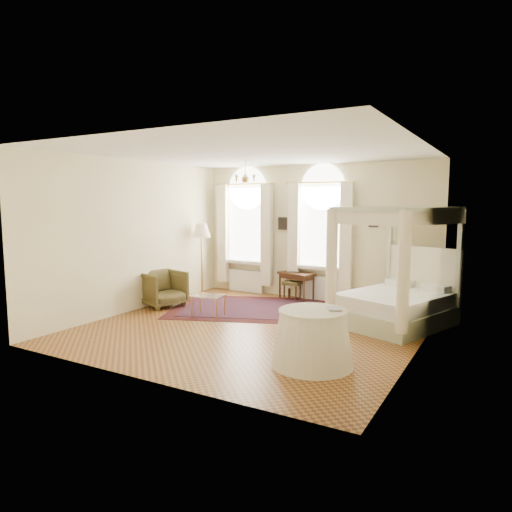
{
  "coord_description": "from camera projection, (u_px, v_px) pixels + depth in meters",
  "views": [
    {
      "loc": [
        4.26,
        -7.4,
        2.39
      ],
      "look_at": [
        -0.17,
        0.4,
        1.33
      ],
      "focal_mm": 32.0,
      "sensor_mm": 36.0,
      "label": 1
    }
  ],
  "objects": [
    {
      "name": "wall_pictures",
      "position": [
        318.0,
        223.0,
        11.06
      ],
      "size": [
        2.54,
        0.03,
        0.39
      ],
      "color": "black",
      "rests_on": "room_walls"
    },
    {
      "name": "nightstand_lamp",
      "position": [
        424.0,
        272.0,
        9.63
      ],
      "size": [
        0.28,
        0.28,
        0.41
      ],
      "color": "#BF8D3F",
      "rests_on": "nightstand"
    },
    {
      "name": "window_right",
      "position": [
        320.0,
        240.0,
        10.97
      ],
      "size": [
        1.62,
        0.27,
        3.29
      ],
      "color": "silver",
      "rests_on": "room_walls"
    },
    {
      "name": "room_walls",
      "position": [
        254.0,
        224.0,
        8.53
      ],
      "size": [
        6.0,
        6.0,
        6.0
      ],
      "color": "#FFF3C2",
      "rests_on": "ground"
    },
    {
      "name": "floor_lamp",
      "position": [
        201.0,
        234.0,
        11.64
      ],
      "size": [
        0.47,
        0.47,
        1.84
      ],
      "color": "#BF8D3F",
      "rests_on": "ground"
    },
    {
      "name": "armchair",
      "position": [
        163.0,
        289.0,
        10.47
      ],
      "size": [
        1.12,
        1.1,
        0.82
      ],
      "primitive_type": "imported",
      "rotation": [
        0.0,
        0.0,
        1.28
      ],
      "color": "#4C4220",
      "rests_on": "ground"
    },
    {
      "name": "book",
      "position": [
        327.0,
        309.0,
        6.65
      ],
      "size": [
        0.31,
        0.33,
        0.03
      ],
      "primitive_type": "imported",
      "rotation": [
        0.0,
        0.0,
        0.52
      ],
      "color": "black",
      "rests_on": "side_table"
    },
    {
      "name": "coffee_table",
      "position": [
        208.0,
        297.0,
        9.54
      ],
      "size": [
        0.72,
        0.55,
        0.45
      ],
      "color": "white",
      "rests_on": "ground"
    },
    {
      "name": "oriental_rug",
      "position": [
        250.0,
        308.0,
        10.31
      ],
      "size": [
        4.15,
        3.6,
        0.01
      ],
      "color": "#441010",
      "rests_on": "ground"
    },
    {
      "name": "window_left",
      "position": [
        245.0,
        236.0,
        12.0
      ],
      "size": [
        1.62,
        0.27,
        3.29
      ],
      "color": "silver",
      "rests_on": "room_walls"
    },
    {
      "name": "laptop",
      "position": [
        295.0,
        272.0,
        11.26
      ],
      "size": [
        0.34,
        0.26,
        0.02
      ],
      "primitive_type": "imported",
      "rotation": [
        0.0,
        0.0,
        2.9
      ],
      "color": "black",
      "rests_on": "writing_desk"
    },
    {
      "name": "side_table",
      "position": [
        312.0,
        338.0,
        6.68
      ],
      "size": [
        1.22,
        1.22,
        0.83
      ],
      "color": "white",
      "rests_on": "ground"
    },
    {
      "name": "nightstand",
      "position": [
        426.0,
        299.0,
        9.73
      ],
      "size": [
        0.52,
        0.48,
        0.65
      ],
      "primitive_type": "cube",
      "rotation": [
        0.0,
        0.0,
        -0.16
      ],
      "color": "#3A2010",
      "rests_on": "ground"
    },
    {
      "name": "ground",
      "position": [
        254.0,
        327.0,
        8.76
      ],
      "size": [
        6.0,
        6.0,
        0.0
      ],
      "primitive_type": "plane",
      "color": "#9C652D",
      "rests_on": "ground"
    },
    {
      "name": "chandelier",
      "position": [
        245.0,
        178.0,
        9.9
      ],
      "size": [
        0.51,
        0.45,
        0.5
      ],
      "color": "#BF8D3F",
      "rests_on": "room_walls"
    },
    {
      "name": "writing_desk",
      "position": [
        297.0,
        277.0,
        11.19
      ],
      "size": [
        0.98,
        0.7,
        0.67
      ],
      "color": "#3A2010",
      "rests_on": "ground"
    },
    {
      "name": "canopy_bed",
      "position": [
        394.0,
        299.0,
        8.86
      ],
      "size": [
        2.32,
        2.55,
        2.3
      ],
      "color": "#B7BD99",
      "rests_on": "ground"
    },
    {
      "name": "stool",
      "position": [
        292.0,
        284.0,
        11.18
      ],
      "size": [
        0.43,
        0.43,
        0.46
      ],
      "color": "#453E1D",
      "rests_on": "ground"
    }
  ]
}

